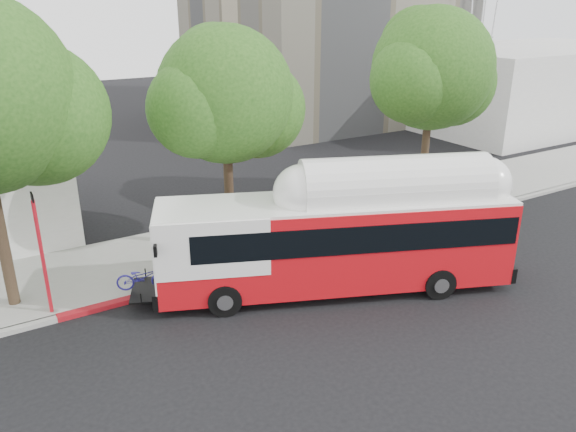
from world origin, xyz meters
The scene contains 9 objects.
ground centered at (0.00, 0.00, 0.00)m, with size 120.00×120.00×0.00m, color black.
sidewalk centered at (0.00, 6.50, 0.07)m, with size 60.00×5.00×0.15m, color gray.
curb_strip centered at (0.00, 3.90, 0.07)m, with size 60.00×0.30×0.15m, color gray.
red_curb_segment centered at (-3.00, 3.90, 0.08)m, with size 10.00×0.32×0.16m, color maroon.
street_tree_mid centered at (-0.59, 6.06, 5.91)m, with size 5.75×5.00×8.62m.
street_tree_right centered at (9.44, 5.86, 6.26)m, with size 6.21×5.40×9.18m.
horizon_block centered at (30.00, 16.00, 3.00)m, with size 20.00×12.00×6.00m, color silver.
transit_bus centered at (0.68, 1.13, 1.74)m, with size 12.48×6.73×3.72m.
signal_pole centered at (-8.06, 4.30, 2.10)m, with size 0.12×0.39×4.09m.
Camera 1 is at (-9.62, -12.75, 9.33)m, focal length 35.00 mm.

